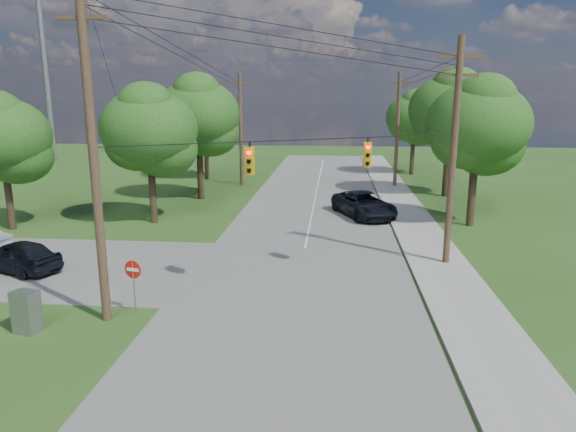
# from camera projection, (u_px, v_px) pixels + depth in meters

# --- Properties ---
(ground) EXTENTS (140.00, 140.00, 0.00)m
(ground) POSITION_uv_depth(u_px,v_px,m) (230.00, 329.00, 17.74)
(ground) COLOR #2A4E1A
(ground) RESTS_ON ground
(main_road) EXTENTS (10.00, 100.00, 0.03)m
(main_road) POSITION_uv_depth(u_px,v_px,m) (298.00, 281.00, 22.41)
(main_road) COLOR gray
(main_road) RESTS_ON ground
(sidewalk_east) EXTENTS (2.60, 100.00, 0.12)m
(sidewalk_east) POSITION_uv_depth(u_px,v_px,m) (455.00, 285.00, 21.81)
(sidewalk_east) COLOR #ACA9A1
(sidewalk_east) RESTS_ON ground
(pole_sw) EXTENTS (2.00, 0.32, 12.00)m
(pole_sw) POSITION_uv_depth(u_px,v_px,m) (93.00, 147.00, 17.13)
(pole_sw) COLOR brown
(pole_sw) RESTS_ON ground
(pole_ne) EXTENTS (2.00, 0.32, 10.50)m
(pole_ne) POSITION_uv_depth(u_px,v_px,m) (454.00, 150.00, 23.49)
(pole_ne) COLOR brown
(pole_ne) RESTS_ON ground
(pole_north_e) EXTENTS (2.00, 0.32, 10.00)m
(pole_north_e) POSITION_uv_depth(u_px,v_px,m) (397.00, 129.00, 44.91)
(pole_north_e) COLOR brown
(pole_north_e) RESTS_ON ground
(pole_north_w) EXTENTS (2.00, 0.32, 10.00)m
(pole_north_w) POSITION_uv_depth(u_px,v_px,m) (241.00, 128.00, 46.14)
(pole_north_w) COLOR brown
(pole_north_w) RESTS_ON ground
(power_lines) EXTENTS (13.93, 29.62, 4.93)m
(power_lines) POSITION_uv_depth(u_px,v_px,m) (298.00, 72.00, 26.75)
(power_lines) COLOR black
(power_lines) RESTS_ON ground
(traffic_signals) EXTENTS (4.91, 3.27, 1.05)m
(traffic_signals) POSITION_uv_depth(u_px,v_px,m) (312.00, 157.00, 20.57)
(traffic_signals) COLOR #C8A00B
(traffic_signals) RESTS_ON ground
(tree_w_near) EXTENTS (6.00, 6.00, 8.40)m
(tree_w_near) POSITION_uv_depth(u_px,v_px,m) (149.00, 129.00, 31.67)
(tree_w_near) COLOR #3C2E1E
(tree_w_near) RESTS_ON ground
(tree_w_mid) EXTENTS (6.40, 6.40, 9.22)m
(tree_w_mid) POSITION_uv_depth(u_px,v_px,m) (198.00, 114.00, 39.19)
(tree_w_mid) COLOR #3C2E1E
(tree_w_mid) RESTS_ON ground
(tree_w_far) EXTENTS (6.00, 6.00, 8.73)m
(tree_w_far) POSITION_uv_depth(u_px,v_px,m) (205.00, 115.00, 49.15)
(tree_w_far) COLOR #3C2E1E
(tree_w_far) RESTS_ON ground
(tree_e_near) EXTENTS (6.20, 6.20, 8.81)m
(tree_e_near) POSITION_uv_depth(u_px,v_px,m) (478.00, 125.00, 30.80)
(tree_e_near) COLOR #3C2E1E
(tree_e_near) RESTS_ON ground
(tree_e_mid) EXTENTS (6.60, 6.60, 9.64)m
(tree_e_mid) POSITION_uv_depth(u_px,v_px,m) (451.00, 110.00, 40.31)
(tree_e_mid) COLOR #3C2E1E
(tree_e_mid) RESTS_ON ground
(tree_e_far) EXTENTS (5.80, 5.80, 8.32)m
(tree_e_far) POSITION_uv_depth(u_px,v_px,m) (414.00, 117.00, 52.27)
(tree_e_far) COLOR #3C2E1E
(tree_e_far) RESTS_ON ground
(tree_cross_n) EXTENTS (5.60, 5.60, 7.91)m
(tree_cross_n) POSITION_uv_depth(u_px,v_px,m) (2.00, 137.00, 30.02)
(tree_cross_n) COLOR #3C2E1E
(tree_cross_n) RESTS_ON ground
(car_cross_dark) EXTENTS (4.66, 3.17, 1.47)m
(car_cross_dark) POSITION_uv_depth(u_px,v_px,m) (18.00, 256.00, 23.46)
(car_cross_dark) COLOR black
(car_cross_dark) RESTS_ON cross_road
(car_main_north) EXTENTS (4.73, 6.44, 1.63)m
(car_main_north) POSITION_uv_depth(u_px,v_px,m) (364.00, 204.00, 34.44)
(car_main_north) COLOR black
(car_main_north) RESTS_ON main_road
(control_cabinet) EXTENTS (0.93, 0.76, 1.48)m
(control_cabinet) POSITION_uv_depth(u_px,v_px,m) (26.00, 312.00, 17.35)
(control_cabinet) COLOR gray
(control_cabinet) RESTS_ON ground
(do_not_enter_sign) EXTENTS (0.68, 0.20, 2.06)m
(do_not_enter_sign) POSITION_uv_depth(u_px,v_px,m) (133.00, 275.00, 18.69)
(do_not_enter_sign) COLOR gray
(do_not_enter_sign) RESTS_ON ground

